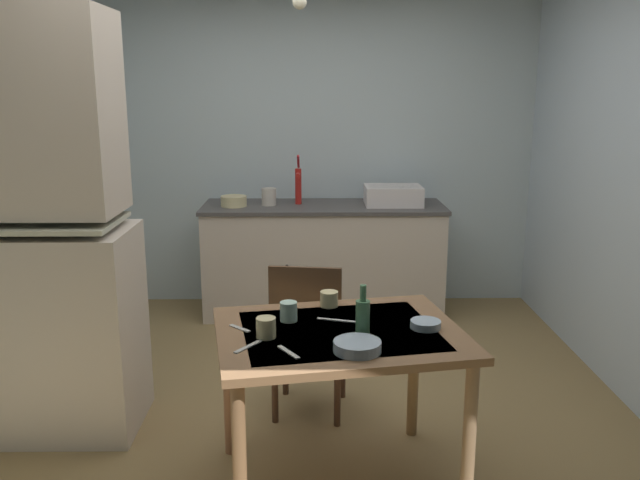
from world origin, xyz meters
TOP-DOWN VIEW (x-y plane):
  - ground_plane at (0.00, 0.00)m, footprint 4.93×4.93m
  - wall_back at (0.00, 2.01)m, footprint 3.83×0.10m
  - hutch_cabinet at (-1.36, -0.19)m, footprint 0.97×0.57m
  - counter_cabinet at (0.14, 1.64)m, footprint 1.90×0.64m
  - sink_basin at (0.69, 1.64)m, footprint 0.44×0.34m
  - hand_pump at (-0.05, 1.69)m, footprint 0.05×0.27m
  - mixing_bowl_counter at (-0.55, 1.59)m, footprint 0.20×0.20m
  - stoneware_crock at (-0.28, 1.64)m, footprint 0.11×0.11m
  - dining_table at (0.17, -0.75)m, footprint 1.20×1.01m
  - chair_far_side at (0.03, -0.10)m, footprint 0.45×0.45m
  - serving_bowl_wide at (0.56, -0.72)m, footprint 0.14×0.14m
  - soup_bowl_small at (0.24, -0.98)m, footprint 0.19×0.19m
  - teacup_mint at (-0.05, -0.62)m, footprint 0.08×0.08m
  - mug_dark at (0.14, -0.42)m, footprint 0.09×0.09m
  - mug_tall at (-0.14, -0.83)m, footprint 0.08×0.08m
  - glass_bottle at (0.27, -0.83)m, footprint 0.06×0.06m
  - table_knife at (0.18, -0.63)m, footprint 0.20×0.07m
  - teaspoon_near_bowl at (-0.27, -0.72)m, footprint 0.10×0.10m
  - teaspoon_by_cup at (-0.04, -0.99)m, footprint 0.10×0.14m
  - serving_spoon at (-0.21, -0.93)m, footprint 0.11×0.14m
  - pendant_bulb at (-0.01, 0.37)m, footprint 0.08×0.08m

SIDE VIEW (x-z plane):
  - ground_plane at x=0.00m, z-range 0.00..0.00m
  - counter_cabinet at x=0.14m, z-range 0.00..0.88m
  - chair_far_side at x=0.03m, z-range 0.03..0.92m
  - dining_table at x=0.17m, z-range 0.28..1.02m
  - table_knife at x=0.18m, z-range 0.75..0.75m
  - teaspoon_near_bowl at x=-0.27m, z-range 0.75..0.75m
  - teaspoon_by_cup at x=-0.04m, z-range 0.75..0.75m
  - serving_spoon at x=-0.21m, z-range 0.75..0.75m
  - serving_bowl_wide at x=0.56m, z-range 0.75..0.78m
  - soup_bowl_small at x=0.24m, z-range 0.75..0.79m
  - mug_dark at x=0.14m, z-range 0.75..0.82m
  - mug_tall at x=-0.14m, z-range 0.75..0.84m
  - teacup_mint at x=-0.05m, z-range 0.75..0.84m
  - glass_bottle at x=0.27m, z-range 0.72..0.95m
  - mixing_bowl_counter at x=-0.55m, z-range 0.88..0.96m
  - stoneware_crock at x=-0.28m, z-range 0.88..1.01m
  - sink_basin at x=0.69m, z-range 0.88..1.03m
  - hutch_cabinet at x=-1.36m, z-range -0.07..2.09m
  - hand_pump at x=-0.05m, z-range 0.85..1.24m
  - wall_back at x=0.00m, z-range 0.00..2.63m
  - pendant_bulb at x=-0.01m, z-range 2.20..2.28m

